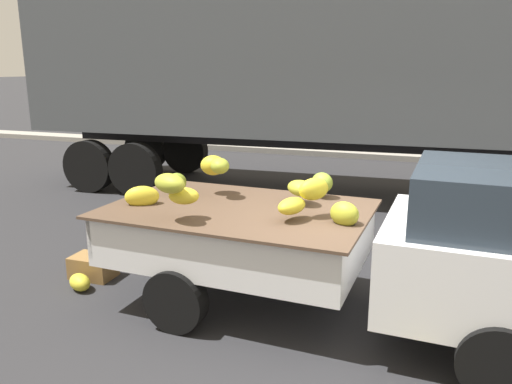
{
  "coord_description": "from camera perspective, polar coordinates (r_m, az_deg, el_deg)",
  "views": [
    {
      "loc": [
        0.5,
        -4.67,
        2.54
      ],
      "look_at": [
        -1.39,
        0.57,
        1.15
      ],
      "focal_mm": 35.26,
      "sensor_mm": 36.0,
      "label": 1
    }
  ],
  "objects": [
    {
      "name": "pickup_truck",
      "position": [
        5.01,
        18.62,
        -6.13
      ],
      "size": [
        4.92,
        2.0,
        1.7
      ],
      "rotation": [
        0.0,
        0.0,
        -0.04
      ],
      "color": "white",
      "rests_on": "ground"
    },
    {
      "name": "semi_trailer",
      "position": [
        10.15,
        7.52,
        13.87
      ],
      "size": [
        12.11,
        3.14,
        3.95
      ],
      "rotation": [
        0.0,
        0.0,
        0.05
      ],
      "color": "#4C5156",
      "rests_on": "ground"
    },
    {
      "name": "produce_crate",
      "position": [
        6.61,
        -17.97,
        -8.06
      ],
      "size": [
        0.53,
        0.37,
        0.28
      ],
      "primitive_type": "cube",
      "rotation": [
        0.0,
        0.0,
        0.03
      ],
      "color": "olive",
      "rests_on": "ground"
    },
    {
      "name": "ground",
      "position": [
        5.34,
        12.47,
        -14.79
      ],
      "size": [
        220.0,
        220.0,
        0.0
      ],
      "primitive_type": "plane",
      "color": "#28282B"
    },
    {
      "name": "curb_strip",
      "position": [
        14.85,
        17.65,
        3.79
      ],
      "size": [
        80.0,
        0.8,
        0.16
      ],
      "primitive_type": "cube",
      "color": "gray",
      "rests_on": "ground"
    },
    {
      "name": "fallen_banana_bunch_near_tailgate",
      "position": [
        6.31,
        -19.36,
        -9.63
      ],
      "size": [
        0.4,
        0.35,
        0.19
      ],
      "primitive_type": "ellipsoid",
      "rotation": [
        0.0,
        0.0,
        2.63
      ],
      "color": "gold",
      "rests_on": "ground"
    }
  ]
}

